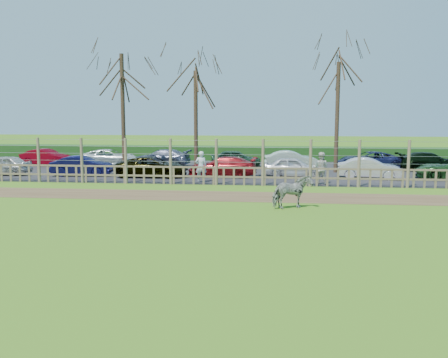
# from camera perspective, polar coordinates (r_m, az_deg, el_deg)

# --- Properties ---
(ground) EXTENTS (120.00, 120.00, 0.00)m
(ground) POSITION_cam_1_polar(r_m,az_deg,el_deg) (19.16, -3.78, -4.24)
(ground) COLOR olive
(ground) RESTS_ON ground
(dirt_strip) EXTENTS (34.00, 2.80, 0.01)m
(dirt_strip) POSITION_cam_1_polar(r_m,az_deg,el_deg) (23.52, -1.91, -1.94)
(dirt_strip) COLOR brown
(dirt_strip) RESTS_ON ground
(asphalt) EXTENTS (44.00, 13.00, 0.04)m
(asphalt) POSITION_cam_1_polar(r_m,az_deg,el_deg) (33.35, 0.48, 1.01)
(asphalt) COLOR #232326
(asphalt) RESTS_ON ground
(hedge) EXTENTS (46.00, 2.00, 1.10)m
(hedge) POSITION_cam_1_polar(r_m,az_deg,el_deg) (40.23, 1.45, 2.95)
(hedge) COLOR #1E4716
(hedge) RESTS_ON ground
(fence) EXTENTS (30.16, 0.16, 2.50)m
(fence) POSITION_cam_1_polar(r_m,az_deg,el_deg) (26.84, -0.88, 1.01)
(fence) COLOR brown
(fence) RESTS_ON ground
(tree_left) EXTENTS (4.80, 4.80, 7.88)m
(tree_left) POSITION_cam_1_polar(r_m,az_deg,el_deg) (32.48, -11.56, 10.56)
(tree_left) COLOR #3D2B1E
(tree_left) RESTS_ON ground
(tree_mid) EXTENTS (4.80, 4.80, 6.83)m
(tree_mid) POSITION_cam_1_polar(r_m,az_deg,el_deg) (32.39, -3.26, 9.39)
(tree_mid) COLOR #3D2B1E
(tree_mid) RESTS_ON ground
(tree_right) EXTENTS (4.80, 4.80, 7.35)m
(tree_right) POSITION_cam_1_polar(r_m,az_deg,el_deg) (32.69, 12.89, 9.85)
(tree_right) COLOR #3D2B1E
(tree_right) RESTS_ON ground
(zebra) EXTENTS (1.79, 1.45, 1.38)m
(zebra) POSITION_cam_1_polar(r_m,az_deg,el_deg) (20.61, 7.78, -1.48)
(zebra) COLOR gray
(zebra) RESTS_ON ground
(visitor_a) EXTENTS (0.69, 0.50, 1.72)m
(visitor_a) POSITION_cam_1_polar(r_m,az_deg,el_deg) (27.68, -2.64, 1.42)
(visitor_a) COLOR silver
(visitor_a) RESTS_ON asphalt
(visitor_b) EXTENTS (0.96, 0.82, 1.72)m
(visitor_b) POSITION_cam_1_polar(r_m,az_deg,el_deg) (27.50, 10.98, 1.24)
(visitor_b) COLOR beige
(visitor_b) RESTS_ON asphalt
(crow) EXTENTS (0.23, 0.17, 0.19)m
(crow) POSITION_cam_1_polar(r_m,az_deg,el_deg) (23.70, 8.35, -1.73)
(crow) COLOR black
(crow) RESTS_ON ground
(car_0) EXTENTS (3.52, 1.42, 1.20)m
(car_0) POSITION_cam_1_polar(r_m,az_deg,el_deg) (33.80, -24.04, 1.47)
(car_0) COLOR beige
(car_0) RESTS_ON asphalt
(car_1) EXTENTS (3.75, 1.64, 1.20)m
(car_1) POSITION_cam_1_polar(r_m,az_deg,el_deg) (31.66, -15.92, 1.47)
(car_1) COLOR #0F0F3F
(car_1) RESTS_ON asphalt
(car_2) EXTENTS (4.35, 2.06, 1.20)m
(car_2) POSITION_cam_1_polar(r_m,az_deg,el_deg) (30.23, -8.21, 1.40)
(car_2) COLOR black
(car_2) RESTS_ON asphalt
(car_3) EXTENTS (4.22, 1.89, 1.20)m
(car_3) POSITION_cam_1_polar(r_m,az_deg,el_deg) (30.01, -0.17, 1.43)
(car_3) COLOR maroon
(car_3) RESTS_ON asphalt
(car_4) EXTENTS (3.61, 1.64, 1.20)m
(car_4) POSITION_cam_1_polar(r_m,az_deg,el_deg) (30.05, 7.94, 1.37)
(car_4) COLOR silver
(car_4) RESTS_ON asphalt
(car_5) EXTENTS (3.76, 1.68, 1.20)m
(car_5) POSITION_cam_1_polar(r_m,az_deg,el_deg) (30.30, 16.28, 1.18)
(car_5) COLOR silver
(car_5) RESTS_ON asphalt
(car_7) EXTENTS (3.77, 1.70, 1.20)m
(car_7) POSITION_cam_1_polar(r_m,az_deg,el_deg) (38.01, -19.66, 2.34)
(car_7) COLOR maroon
(car_7) RESTS_ON asphalt
(car_8) EXTENTS (4.47, 2.36, 1.20)m
(car_8) POSITION_cam_1_polar(r_m,az_deg,el_deg) (36.48, -12.96, 2.38)
(car_8) COLOR silver
(car_8) RESTS_ON asphalt
(car_9) EXTENTS (4.24, 1.95, 1.20)m
(car_9) POSITION_cam_1_polar(r_m,az_deg,el_deg) (35.79, -7.17, 2.42)
(car_9) COLOR #4C5168
(car_9) RESTS_ON asphalt
(car_10) EXTENTS (3.67, 1.84, 1.20)m
(car_10) POSITION_cam_1_polar(r_m,az_deg,el_deg) (34.99, 1.35, 2.36)
(car_10) COLOR #24472F
(car_10) RESTS_ON asphalt
(car_11) EXTENTS (3.73, 1.55, 1.20)m
(car_11) POSITION_cam_1_polar(r_m,az_deg,el_deg) (34.44, 7.70, 2.20)
(car_11) COLOR silver
(car_11) RESTS_ON asphalt
(car_12) EXTENTS (4.46, 2.31, 1.20)m
(car_12) POSITION_cam_1_polar(r_m,az_deg,el_deg) (35.06, 16.25, 2.05)
(car_12) COLOR #1B1F48
(car_12) RESTS_ON asphalt
(car_13) EXTENTS (4.25, 1.98, 1.20)m
(car_13) POSITION_cam_1_polar(r_m,az_deg,el_deg) (35.73, 22.37, 1.88)
(car_13) COLOR black
(car_13) RESTS_ON asphalt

